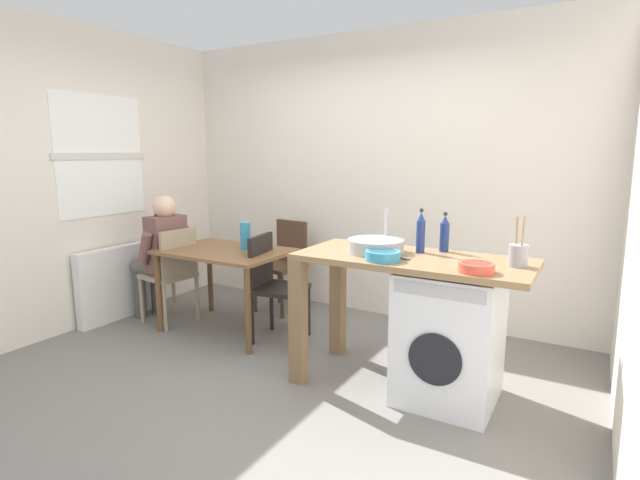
{
  "coord_description": "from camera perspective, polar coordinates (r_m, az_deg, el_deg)",
  "views": [
    {
      "loc": [
        1.92,
        -2.61,
        1.59
      ],
      "look_at": [
        0.15,
        0.45,
        0.95
      ],
      "focal_mm": 27.27,
      "sensor_mm": 36.0,
      "label": 1
    }
  ],
  "objects": [
    {
      "name": "seated_person",
      "position": [
        4.79,
        -18.14,
        -1.23
      ],
      "size": [
        0.52,
        0.53,
        1.2
      ],
      "rotation": [
        0.0,
        0.0,
        1.45
      ],
      "color": "#595651",
      "rests_on": "ground_plane"
    },
    {
      "name": "chair_person_seat",
      "position": [
        4.7,
        -16.9,
        -3.44
      ],
      "size": [
        0.45,
        0.45,
        0.9
      ],
      "rotation": [
        0.0,
        0.0,
        1.45
      ],
      "color": "gray",
      "rests_on": "ground_plane"
    },
    {
      "name": "utensil_crock",
      "position": [
        3.1,
        22.23,
        -1.62
      ],
      "size": [
        0.11,
        0.11,
        0.3
      ],
      "color": "gray",
      "rests_on": "kitchen_counter"
    },
    {
      "name": "radiator",
      "position": [
        5.05,
        -22.83,
        -4.7
      ],
      "size": [
        0.1,
        0.8,
        0.7
      ],
      "primitive_type": "cube",
      "color": "white",
      "rests_on": "ground_plane"
    },
    {
      "name": "washing_machine",
      "position": [
        3.27,
        14.93,
        -10.81
      ],
      "size": [
        0.6,
        0.61,
        0.86
      ],
      "color": "silver",
      "rests_on": "ground_plane"
    },
    {
      "name": "tap",
      "position": [
        3.44,
        7.76,
        1.36
      ],
      "size": [
        0.02,
        0.02,
        0.28
      ],
      "primitive_type": "cylinder",
      "color": "#B2B2B7",
      "rests_on": "kitchen_counter"
    },
    {
      "name": "chair_spare_by_wall",
      "position": [
        4.93,
        -4.12,
        -2.36
      ],
      "size": [
        0.45,
        0.45,
        0.9
      ],
      "rotation": [
        0.0,
        0.0,
        3.01
      ],
      "color": "#4C3323",
      "rests_on": "ground_plane"
    },
    {
      "name": "bottle_squat_brown",
      "position": [
        3.39,
        14.41,
        0.7
      ],
      "size": [
        0.06,
        0.06,
        0.27
      ],
      "color": "navy",
      "rests_on": "kitchen_counter"
    },
    {
      "name": "wall_back",
      "position": [
        4.77,
        6.32,
        7.39
      ],
      "size": [
        4.6,
        0.1,
        2.7
      ],
      "primitive_type": "cube",
      "color": "silver",
      "rests_on": "ground_plane"
    },
    {
      "name": "chair_opposite",
      "position": [
        4.14,
        -5.61,
        -4.85
      ],
      "size": [
        0.46,
        0.46,
        0.9
      ],
      "rotation": [
        0.0,
        0.0,
        -1.42
      ],
      "color": "black",
      "rests_on": "ground_plane"
    },
    {
      "name": "sink_basin",
      "position": [
        3.29,
        6.53,
        -0.69
      ],
      "size": [
        0.38,
        0.38,
        0.09
      ],
      "primitive_type": "cylinder",
      "color": "#9EA0A5",
      "rests_on": "kitchen_counter"
    },
    {
      "name": "scissors",
      "position": [
        3.13,
        9.35,
        -2.1
      ],
      "size": [
        0.15,
        0.06,
        0.01
      ],
      "color": "#B2B2B7",
      "rests_on": "kitchen_counter"
    },
    {
      "name": "colander",
      "position": [
        2.88,
        17.87,
        -3.03
      ],
      "size": [
        0.2,
        0.2,
        0.06
      ],
      "color": "#D84C38",
      "rests_on": "kitchen_counter"
    },
    {
      "name": "mixing_bowl",
      "position": [
        3.06,
        7.36,
        -1.75
      ],
      "size": [
        0.22,
        0.22,
        0.06
      ],
      "color": "teal",
      "rests_on": "kitchen_counter"
    },
    {
      "name": "wall_window_side",
      "position": [
        4.84,
        -27.4,
        6.38
      ],
      "size": [
        0.12,
        3.8,
        2.7
      ],
      "color": "silver",
      "rests_on": "ground_plane"
    },
    {
      "name": "dining_table",
      "position": [
        4.37,
        -11.03,
        -2.36
      ],
      "size": [
        1.1,
        0.76,
        0.74
      ],
      "color": "brown",
      "rests_on": "ground_plane"
    },
    {
      "name": "vase",
      "position": [
        4.31,
        -8.75,
        0.47
      ],
      "size": [
        0.09,
        0.09,
        0.24
      ],
      "primitive_type": "cylinder",
      "color": "teal",
      "rests_on": "dining_table"
    },
    {
      "name": "bottle_tall_green",
      "position": [
        3.32,
        11.74,
        0.83
      ],
      "size": [
        0.06,
        0.06,
        0.3
      ],
      "color": "navy",
      "rests_on": "kitchen_counter"
    },
    {
      "name": "kitchen_counter",
      "position": [
        3.32,
        7.28,
        -4.23
      ],
      "size": [
        1.5,
        0.68,
        0.92
      ],
      "color": "olive",
      "rests_on": "ground_plane"
    },
    {
      "name": "ground_plane",
      "position": [
        3.61,
        -5.86,
        -15.86
      ],
      "size": [
        5.46,
        5.46,
        0.0
      ],
      "primitive_type": "plane",
      "color": "slate"
    }
  ]
}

